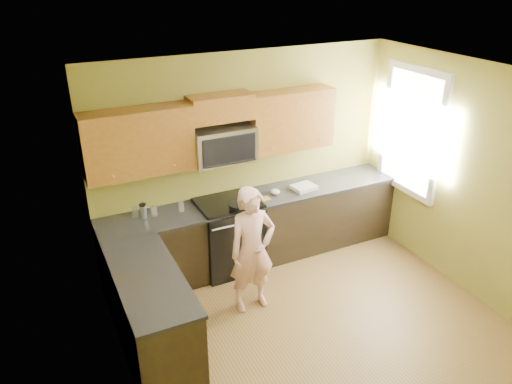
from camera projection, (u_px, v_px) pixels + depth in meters
floor at (326, 336)px, 5.28m from camera, size 4.00×4.00×0.00m
ceiling at (345, 86)px, 4.12m from camera, size 4.00×4.00×0.00m
wall_back at (246, 158)px, 6.32m from camera, size 4.00×0.00×4.00m
wall_left at (124, 280)px, 3.91m from camera, size 0.00×4.00×4.00m
wall_right at (484, 188)px, 5.49m from camera, size 0.00×4.00×4.00m
cabinet_back_run at (256, 230)px, 6.47m from camera, size 4.00×0.60×0.88m
cabinet_left_run at (151, 316)px, 4.90m from camera, size 0.60×1.60×0.88m
countertop_back at (257, 199)px, 6.26m from camera, size 4.00×0.62×0.04m
countertop_left at (148, 278)px, 4.71m from camera, size 0.62×1.60×0.04m
stove at (229, 235)px, 6.27m from camera, size 0.76×0.65×0.95m
microwave at (223, 161)px, 5.96m from camera, size 0.76×0.40×0.42m
upper_cab_left at (141, 174)px, 5.60m from camera, size 1.22×0.33×0.75m
upper_cab_right at (289, 148)px, 6.36m from camera, size 1.12×0.33×0.75m
upper_cab_over_mw at (220, 107)px, 5.71m from camera, size 0.76×0.33×0.30m
window at (412, 132)px, 6.33m from camera, size 0.06×1.06×1.66m
woman at (252, 250)px, 5.44m from camera, size 0.55×0.36×1.49m
frying_pan at (240, 208)px, 5.92m from camera, size 0.37×0.52×0.06m
butter_tub at (256, 200)px, 6.18m from camera, size 0.14×0.14×0.08m
toast_slice at (265, 199)px, 6.19m from camera, size 0.11×0.11×0.01m
napkin_a at (247, 206)px, 5.96m from camera, size 0.13×0.14×0.06m
napkin_b at (275, 192)px, 6.32m from camera, size 0.15×0.16×0.07m
dish_towel at (304, 187)px, 6.47m from camera, size 0.33×0.27×0.05m
travel_mug at (144, 217)px, 5.77m from camera, size 0.10×0.10×0.17m
glass_a at (135, 212)px, 5.76m from camera, size 0.08×0.08×0.12m
glass_b at (154, 211)px, 5.78m from camera, size 0.08×0.08×0.12m
glass_c at (181, 207)px, 5.89m from camera, size 0.07×0.07×0.12m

